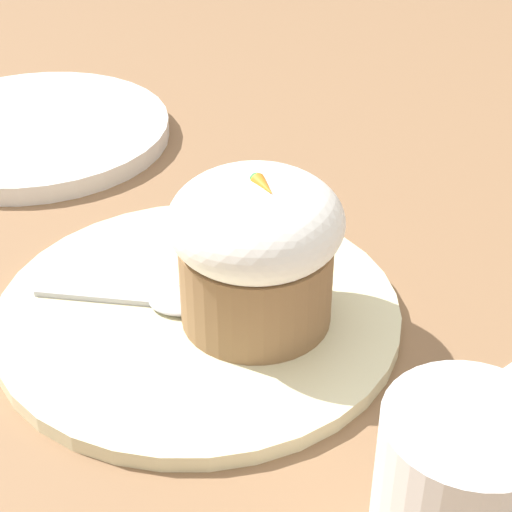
% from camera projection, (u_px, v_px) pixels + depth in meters
% --- Properties ---
extents(ground_plane, '(4.00, 4.00, 0.00)m').
position_uv_depth(ground_plane, '(198.00, 319.00, 0.56)').
color(ground_plane, '#846042').
extents(dessert_plate, '(0.26, 0.26, 0.01)m').
position_uv_depth(dessert_plate, '(198.00, 313.00, 0.55)').
color(dessert_plate, beige).
rests_on(dessert_plate, ground_plane).
extents(carrot_cake, '(0.11, 0.11, 0.10)m').
position_uv_depth(carrot_cake, '(256.00, 248.00, 0.51)').
color(carrot_cake, olive).
rests_on(carrot_cake, dessert_plate).
extents(spoon, '(0.09, 0.11, 0.01)m').
position_uv_depth(spoon, '(157.00, 299.00, 0.55)').
color(spoon, '#B7B7BC').
rests_on(spoon, dessert_plate).
extents(coffee_cup, '(0.10, 0.07, 0.10)m').
position_uv_depth(coffee_cup, '(460.00, 503.00, 0.37)').
color(coffee_cup, white).
rests_on(coffee_cup, ground_plane).
extents(side_plate, '(0.24, 0.24, 0.02)m').
position_uv_depth(side_plate, '(36.00, 131.00, 0.77)').
color(side_plate, white).
rests_on(side_plate, ground_plane).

